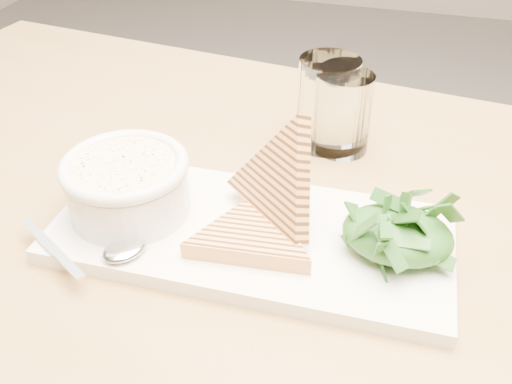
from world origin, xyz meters
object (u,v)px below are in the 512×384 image
(table_top, at_px, (216,247))
(glass_far, at_px, (344,113))
(platter, at_px, (251,235))
(soup_bowl, at_px, (128,191))
(glass_near, at_px, (327,103))

(table_top, bearing_deg, glass_far, 64.20)
(table_top, bearing_deg, platter, -3.12)
(soup_bowl, bearing_deg, platter, 2.52)
(table_top, bearing_deg, soup_bowl, -175.05)
(table_top, relative_size, soup_bowl, 10.29)
(table_top, xyz_separation_m, glass_far, (0.10, 0.21, 0.07))
(glass_near, bearing_deg, table_top, -109.70)
(platter, distance_m, glass_near, 0.23)
(glass_near, bearing_deg, platter, -99.68)
(glass_near, xyz_separation_m, glass_far, (0.02, -0.01, -0.01))
(soup_bowl, height_order, glass_near, glass_near)
(platter, height_order, glass_far, glass_far)
(glass_near, bearing_deg, soup_bowl, -127.20)
(platter, height_order, soup_bowl, soup_bowl)
(table_top, xyz_separation_m, glass_near, (0.08, 0.22, 0.08))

